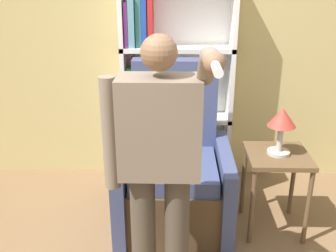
{
  "coord_description": "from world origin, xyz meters",
  "views": [
    {
      "loc": [
        0.1,
        -1.68,
        1.97
      ],
      "look_at": [
        0.04,
        0.7,
        1.03
      ],
      "focal_mm": 42.0,
      "sensor_mm": 36.0,
      "label": 1
    }
  ],
  "objects_px": {
    "bookcase": "(164,88)",
    "armchair": "(174,177)",
    "person_standing": "(159,161)",
    "side_table": "(277,167)",
    "table_lamp": "(282,122)"
  },
  "relations": [
    {
      "from": "person_standing",
      "to": "table_lamp",
      "type": "relative_size",
      "value": 4.56
    },
    {
      "from": "armchair",
      "to": "person_standing",
      "type": "height_order",
      "value": "person_standing"
    },
    {
      "from": "side_table",
      "to": "person_standing",
      "type": "bearing_deg",
      "value": -139.35
    },
    {
      "from": "armchair",
      "to": "person_standing",
      "type": "xyz_separation_m",
      "value": [
        -0.08,
        -0.84,
        0.57
      ]
    },
    {
      "from": "side_table",
      "to": "table_lamp",
      "type": "distance_m",
      "value": 0.38
    },
    {
      "from": "table_lamp",
      "to": "bookcase",
      "type": "bearing_deg",
      "value": 138.15
    },
    {
      "from": "bookcase",
      "to": "table_lamp",
      "type": "height_order",
      "value": "bookcase"
    },
    {
      "from": "bookcase",
      "to": "table_lamp",
      "type": "relative_size",
      "value": 5.36
    },
    {
      "from": "bookcase",
      "to": "side_table",
      "type": "relative_size",
      "value": 2.97
    },
    {
      "from": "bookcase",
      "to": "armchair",
      "type": "xyz_separation_m",
      "value": [
        0.1,
        -0.72,
        -0.54
      ]
    },
    {
      "from": "person_standing",
      "to": "bookcase",
      "type": "bearing_deg",
      "value": 90.81
    },
    {
      "from": "bookcase",
      "to": "armchair",
      "type": "bearing_deg",
      "value": -81.87
    },
    {
      "from": "bookcase",
      "to": "side_table",
      "type": "distance_m",
      "value": 1.27
    },
    {
      "from": "armchair",
      "to": "table_lamp",
      "type": "xyz_separation_m",
      "value": [
        0.8,
        -0.09,
        0.52
      ]
    },
    {
      "from": "bookcase",
      "to": "armchair",
      "type": "distance_m",
      "value": 0.9
    }
  ]
}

